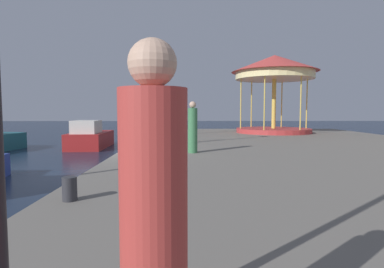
% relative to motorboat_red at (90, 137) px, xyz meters
% --- Properties ---
extents(ground_plane, '(120.00, 120.00, 0.00)m').
position_rel_motorboat_red_xyz_m(ground_plane, '(3.52, -7.78, -0.66)').
color(ground_plane, '#162338').
extents(quay_dock, '(14.75, 28.93, 0.80)m').
position_rel_motorboat_red_xyz_m(quay_dock, '(10.89, -7.78, -0.26)').
color(quay_dock, slate).
rests_on(quay_dock, ground).
extents(motorboat_red, '(2.17, 4.44, 1.73)m').
position_rel_motorboat_red_xyz_m(motorboat_red, '(0.00, 0.00, 0.00)').
color(motorboat_red, maroon).
rests_on(motorboat_red, ground).
extents(carousel, '(5.84, 5.84, 5.28)m').
position_rel_motorboat_red_xyz_m(carousel, '(11.98, 1.98, 4.07)').
color(carousel, '#B23333').
rests_on(carousel, quay_dock).
extents(lamp_post_mid_promenade, '(0.36, 0.36, 4.43)m').
position_rel_motorboat_red_xyz_m(lamp_post_mid_promenade, '(4.50, -6.34, 3.16)').
color(lamp_post_mid_promenade, black).
rests_on(lamp_post_mid_promenade, quay_dock).
extents(lamp_post_far_end, '(0.36, 0.36, 3.99)m').
position_rel_motorboat_red_xyz_m(lamp_post_far_end, '(4.44, -0.55, 2.90)').
color(lamp_post_far_end, black).
rests_on(lamp_post_far_end, quay_dock).
extents(bollard_south, '(0.24, 0.24, 0.40)m').
position_rel_motorboat_red_xyz_m(bollard_south, '(4.06, -14.29, 0.34)').
color(bollard_south, '#2D2D33').
rests_on(bollard_south, quay_dock).
extents(bollard_north, '(0.24, 0.24, 0.40)m').
position_rel_motorboat_red_xyz_m(bollard_north, '(4.13, 2.51, 0.34)').
color(bollard_north, '#2D2D33').
rests_on(bollard_north, quay_dock).
extents(person_mid_promenade, '(0.34, 0.34, 1.85)m').
position_rel_motorboat_red_xyz_m(person_mid_promenade, '(5.85, -17.92, 1.01)').
color(person_mid_promenade, '#B23833').
rests_on(person_mid_promenade, quay_dock).
extents(person_far_corner, '(0.34, 0.34, 1.84)m').
position_rel_motorboat_red_xyz_m(person_far_corner, '(6.22, -8.32, 1.01)').
color(person_far_corner, '#387247').
rests_on(person_far_corner, quay_dock).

